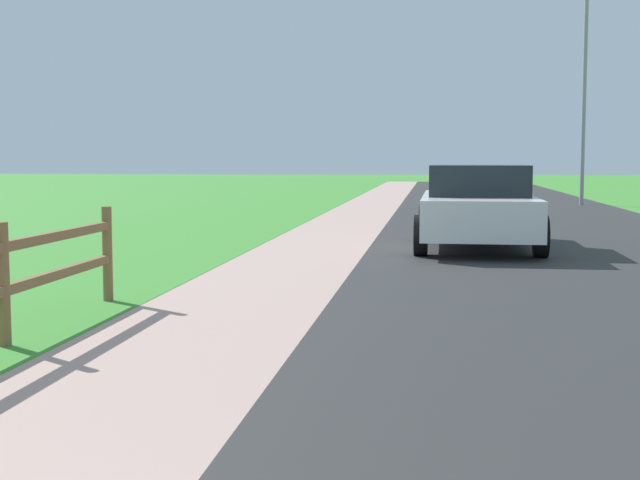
# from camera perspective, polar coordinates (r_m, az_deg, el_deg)

# --- Properties ---
(ground_plane) EXTENTS (120.00, 120.00, 0.00)m
(ground_plane) POSITION_cam_1_polar(r_m,az_deg,el_deg) (25.27, 4.71, 1.64)
(ground_plane) COLOR #429134
(road_asphalt) EXTENTS (7.00, 66.00, 0.01)m
(road_asphalt) POSITION_cam_1_polar(r_m,az_deg,el_deg) (27.34, 12.26, 1.82)
(road_asphalt) COLOR #2E2E2E
(road_asphalt) RESTS_ON ground
(curb_concrete) EXTENTS (6.00, 66.00, 0.01)m
(curb_concrete) POSITION_cam_1_polar(r_m,az_deg,el_deg) (27.55, -1.34, 1.96)
(curb_concrete) COLOR tan
(curb_concrete) RESTS_ON ground
(grass_verge) EXTENTS (5.00, 66.00, 0.00)m
(grass_verge) POSITION_cam_1_polar(r_m,az_deg,el_deg) (27.82, -4.40, 1.98)
(grass_verge) COLOR #429134
(grass_verge) RESTS_ON ground
(parked_suv_white) EXTENTS (2.17, 4.62, 1.47)m
(parked_suv_white) POSITION_cam_1_polar(r_m,az_deg,el_deg) (16.01, 10.03, 2.13)
(parked_suv_white) COLOR white
(parked_suv_white) RESTS_ON ground
(street_lamp) EXTENTS (1.17, 0.20, 7.27)m
(street_lamp) POSITION_cam_1_polar(r_m,az_deg,el_deg) (31.66, 16.72, 9.87)
(street_lamp) COLOR gray
(street_lamp) RESTS_ON ground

